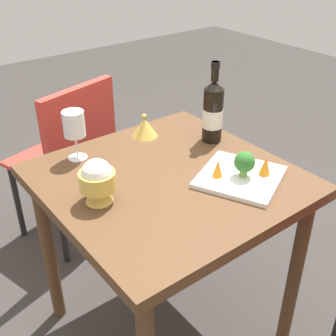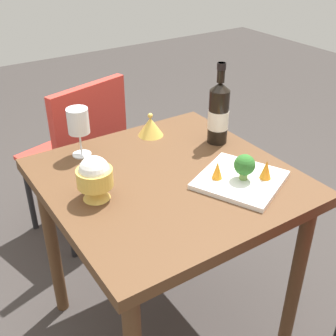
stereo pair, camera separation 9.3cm
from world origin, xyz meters
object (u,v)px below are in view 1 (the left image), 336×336
at_px(chair_by_wall, 72,150).
at_px(carrot_garnish_right, 265,166).
at_px(wine_glass, 74,125).
at_px(wine_bottle, 213,111).
at_px(broccoli_floret, 244,163).
at_px(rice_bowl_lid, 145,127).
at_px(serving_plate, 240,177).
at_px(carrot_garnish_left, 218,168).
at_px(rice_bowl, 97,180).

bearing_deg(chair_by_wall, carrot_garnish_right, -90.16).
bearing_deg(carrot_garnish_right, wine_glass, 130.16).
relative_size(wine_bottle, carrot_garnish_right, 4.80).
bearing_deg(wine_glass, broccoli_floret, -52.23).
height_order(wine_glass, rice_bowl_lid, wine_glass).
xyz_separation_m(serving_plate, carrot_garnish_left, (-0.07, 0.04, 0.04)).
xyz_separation_m(chair_by_wall, broccoli_floret, (0.19, -0.89, 0.27)).
height_order(wine_glass, rice_bowl, wine_glass).
bearing_deg(chair_by_wall, rice_bowl_lid, -89.12).
distance_m(serving_plate, broccoli_floret, 0.06).
relative_size(chair_by_wall, rice_bowl_lid, 8.50).
distance_m(rice_bowl, carrot_garnish_right, 0.54).
bearing_deg(rice_bowl_lid, wine_glass, -179.80).
bearing_deg(broccoli_floret, carrot_garnish_right, -29.81).
bearing_deg(carrot_garnish_right, serving_plate, 145.30).
bearing_deg(wine_glass, carrot_garnish_right, -49.84).
height_order(serving_plate, carrot_garnish_right, carrot_garnish_right).
height_order(rice_bowl_lid, broccoli_floret, broccoli_floret).
relative_size(serving_plate, carrot_garnish_left, 5.61).
xyz_separation_m(wine_bottle, carrot_garnish_right, (-0.05, -0.31, -0.07)).
bearing_deg(rice_bowl_lid, rice_bowl, -142.39).
xyz_separation_m(rice_bowl_lid, broccoli_floret, (0.07, -0.46, 0.03)).
distance_m(chair_by_wall, rice_bowl, 0.79).
relative_size(wine_glass, broccoli_floret, 2.09).
height_order(rice_bowl_lid, carrot_garnish_left, rice_bowl_lid).
height_order(wine_glass, carrot_garnish_right, wine_glass).
xyz_separation_m(chair_by_wall, rice_bowl, (-0.24, -0.71, 0.27)).
xyz_separation_m(serving_plate, broccoli_floret, (0.00, -0.01, 0.06)).
relative_size(chair_by_wall, broccoli_floret, 9.91).
height_order(chair_by_wall, wine_glass, wine_glass).
xyz_separation_m(rice_bowl_lid, carrot_garnish_right, (0.13, -0.50, 0.01)).
distance_m(wine_bottle, wine_glass, 0.51).
xyz_separation_m(wine_bottle, wine_glass, (-0.47, 0.19, 0.01)).
bearing_deg(broccoli_floret, serving_plate, 109.07).
distance_m(wine_bottle, carrot_garnish_left, 0.30).
height_order(wine_bottle, serving_plate, wine_bottle).
height_order(wine_glass, carrot_garnish_left, wine_glass).
relative_size(wine_glass, rice_bowl_lid, 1.79).
height_order(wine_bottle, carrot_garnish_right, wine_bottle).
distance_m(chair_by_wall, serving_plate, 0.92).
bearing_deg(carrot_garnish_right, rice_bowl_lid, 104.42).
distance_m(chair_by_wall, carrot_garnish_right, 0.99).
bearing_deg(chair_by_wall, serving_plate, -93.40).
bearing_deg(wine_glass, wine_bottle, -21.33).
relative_size(rice_bowl, broccoli_floret, 1.65).
distance_m(chair_by_wall, carrot_garnish_left, 0.88).
distance_m(wine_bottle, broccoli_floret, 0.30).
bearing_deg(carrot_garnish_right, broccoli_floret, 150.19).
relative_size(broccoli_floret, carrot_garnish_right, 1.35).
height_order(rice_bowl, serving_plate, rice_bowl).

